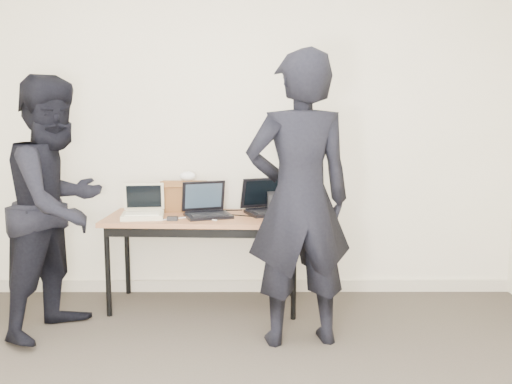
{
  "coord_description": "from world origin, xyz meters",
  "views": [
    {
      "loc": [
        0.09,
        -2.44,
        1.55
      ],
      "look_at": [
        0.1,
        1.6,
        0.95
      ],
      "focal_mm": 40.0,
      "sensor_mm": 36.0,
      "label": 1
    }
  ],
  "objects_px": {
    "laptop_center": "(207,208)",
    "person_observer": "(58,206)",
    "laptop_right": "(268,205)",
    "leather_satchel": "(184,196)",
    "person_typist": "(299,200)",
    "equipment_box": "(284,202)",
    "desk": "(204,224)",
    "laptop_beige": "(143,211)"
  },
  "relations": [
    {
      "from": "laptop_right",
      "to": "person_observer",
      "type": "distance_m",
      "value": 1.59
    },
    {
      "from": "laptop_beige",
      "to": "person_typist",
      "type": "height_order",
      "value": "person_typist"
    },
    {
      "from": "laptop_right",
      "to": "person_typist",
      "type": "distance_m",
      "value": 0.88
    },
    {
      "from": "leather_satchel",
      "to": "person_typist",
      "type": "distance_m",
      "value": 1.26
    },
    {
      "from": "desk",
      "to": "equipment_box",
      "type": "height_order",
      "value": "equipment_box"
    },
    {
      "from": "laptop_center",
      "to": "person_observer",
      "type": "relative_size",
      "value": 0.24
    },
    {
      "from": "equipment_box",
      "to": "person_typist",
      "type": "xyz_separation_m",
      "value": [
        0.05,
        -0.88,
        0.16
      ]
    },
    {
      "from": "laptop_right",
      "to": "leather_satchel",
      "type": "height_order",
      "value": "laptop_right"
    },
    {
      "from": "laptop_right",
      "to": "leather_satchel",
      "type": "bearing_deg",
      "value": 152.34
    },
    {
      "from": "person_typist",
      "to": "equipment_box",
      "type": "bearing_deg",
      "value": -96.72
    },
    {
      "from": "laptop_center",
      "to": "leather_satchel",
      "type": "distance_m",
      "value": 0.3
    },
    {
      "from": "laptop_beige",
      "to": "laptop_center",
      "type": "relative_size",
      "value": 0.81
    },
    {
      "from": "person_typist",
      "to": "leather_satchel",
      "type": "bearing_deg",
      "value": -56.84
    },
    {
      "from": "laptop_center",
      "to": "laptop_beige",
      "type": "bearing_deg",
      "value": 168.05
    },
    {
      "from": "leather_satchel",
      "to": "equipment_box",
      "type": "height_order",
      "value": "leather_satchel"
    },
    {
      "from": "laptop_center",
      "to": "leather_satchel",
      "type": "xyz_separation_m",
      "value": [
        -0.2,
        0.21,
        0.07
      ]
    },
    {
      "from": "equipment_box",
      "to": "person_observer",
      "type": "height_order",
      "value": "person_observer"
    },
    {
      "from": "desk",
      "to": "laptop_center",
      "type": "height_order",
      "value": "laptop_center"
    },
    {
      "from": "leather_satchel",
      "to": "person_typist",
      "type": "height_order",
      "value": "person_typist"
    },
    {
      "from": "laptop_center",
      "to": "person_observer",
      "type": "distance_m",
      "value": 1.1
    },
    {
      "from": "laptop_center",
      "to": "leather_satchel",
      "type": "bearing_deg",
      "value": 114.98
    },
    {
      "from": "laptop_right",
      "to": "laptop_beige",
      "type": "bearing_deg",
      "value": 169.77
    },
    {
      "from": "laptop_beige",
      "to": "leather_satchel",
      "type": "bearing_deg",
      "value": 36.54
    },
    {
      "from": "leather_satchel",
      "to": "person_observer",
      "type": "distance_m",
      "value": 1.06
    },
    {
      "from": "leather_satchel",
      "to": "equipment_box",
      "type": "xyz_separation_m",
      "value": [
        0.81,
        -0.04,
        -0.05
      ]
    },
    {
      "from": "leather_satchel",
      "to": "laptop_center",
      "type": "bearing_deg",
      "value": -47.18
    },
    {
      "from": "laptop_center",
      "to": "person_observer",
      "type": "xyz_separation_m",
      "value": [
        -0.98,
        -0.5,
        0.1
      ]
    },
    {
      "from": "laptop_center",
      "to": "laptop_right",
      "type": "relative_size",
      "value": 0.9
    },
    {
      "from": "laptop_beige",
      "to": "person_typist",
      "type": "distance_m",
      "value": 1.33
    },
    {
      "from": "person_observer",
      "to": "person_typist",
      "type": "bearing_deg",
      "value": -75.89
    },
    {
      "from": "person_observer",
      "to": "laptop_center",
      "type": "bearing_deg",
      "value": -41.58
    },
    {
      "from": "laptop_center",
      "to": "equipment_box",
      "type": "bearing_deg",
      "value": -2.12
    },
    {
      "from": "desk",
      "to": "person_typist",
      "type": "xyz_separation_m",
      "value": [
        0.68,
        -0.69,
        0.3
      ]
    },
    {
      "from": "laptop_center",
      "to": "leather_satchel",
      "type": "relative_size",
      "value": 1.17
    },
    {
      "from": "laptop_right",
      "to": "equipment_box",
      "type": "relative_size",
      "value": 1.74
    },
    {
      "from": "laptop_right",
      "to": "leather_satchel",
      "type": "relative_size",
      "value": 1.31
    },
    {
      "from": "person_typist",
      "to": "person_observer",
      "type": "distance_m",
      "value": 1.65
    },
    {
      "from": "desk",
      "to": "leather_satchel",
      "type": "xyz_separation_m",
      "value": [
        -0.18,
        0.23,
        0.19
      ]
    },
    {
      "from": "person_typist",
      "to": "person_observer",
      "type": "bearing_deg",
      "value": -17.16
    },
    {
      "from": "equipment_box",
      "to": "person_observer",
      "type": "xyz_separation_m",
      "value": [
        -1.59,
        -0.68,
        0.08
      ]
    },
    {
      "from": "laptop_right",
      "to": "leather_satchel",
      "type": "xyz_separation_m",
      "value": [
        -0.68,
        0.08,
        0.07
      ]
    },
    {
      "from": "desk",
      "to": "laptop_center",
      "type": "distance_m",
      "value": 0.12
    }
  ]
}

